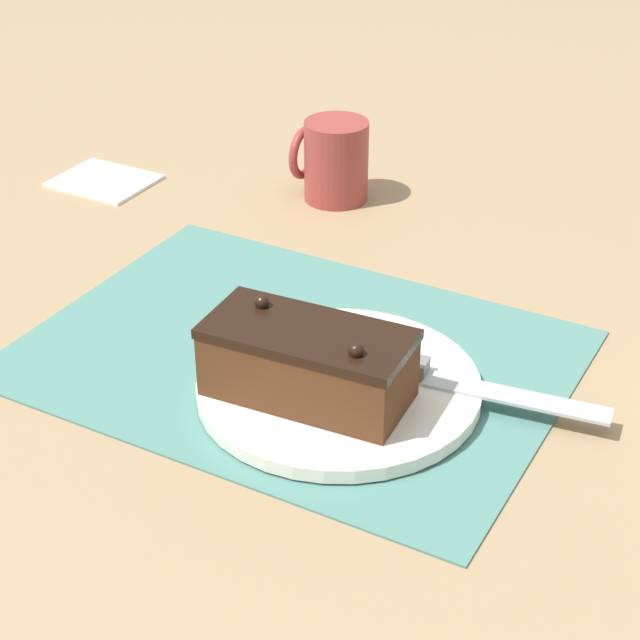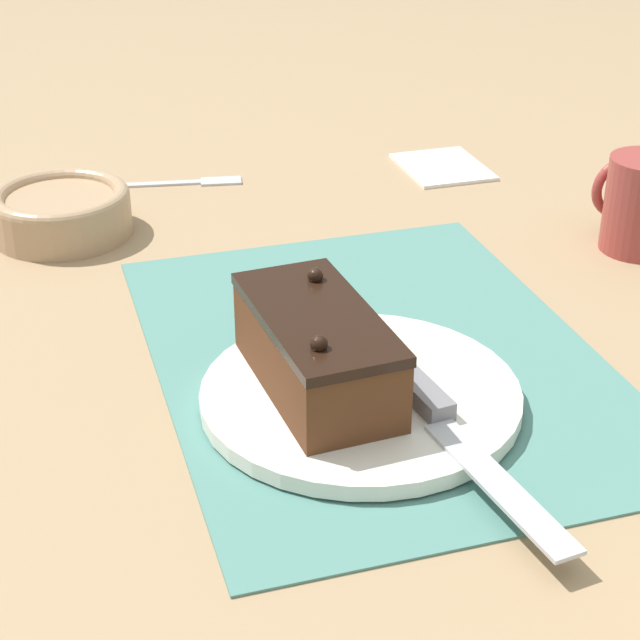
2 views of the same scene
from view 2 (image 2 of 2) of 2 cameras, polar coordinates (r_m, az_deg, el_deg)
The scene contains 8 objects.
ground_plane at distance 0.85m, azimuth 3.04°, elevation -2.08°, with size 3.00×3.00×0.00m, color #9E7F5B.
placemat_woven at distance 0.84m, azimuth 3.04°, elevation -1.97°, with size 0.46×0.34×0.00m, color slate.
cake_plate at distance 0.78m, azimuth 2.17°, elevation -4.05°, with size 0.23×0.23×0.01m.
chocolate_cake at distance 0.76m, azimuth -0.15°, elevation -1.58°, with size 0.17×0.09×0.07m.
serving_knife at distance 0.74m, azimuth 6.39°, elevation -5.34°, with size 0.22×0.05×0.01m.
small_bowl at distance 1.08m, azimuth -13.64°, elevation 5.70°, with size 0.14×0.14×0.05m.
folded_napkin at distance 1.24m, azimuth 6.57°, elevation 8.20°, with size 0.11×0.09×0.01m, color white.
dessert_fork at distance 1.20m, azimuth -7.16°, elevation 7.34°, with size 0.04×0.15×0.01m.
Camera 2 is at (-0.68, 0.26, 0.43)m, focal length 60.00 mm.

